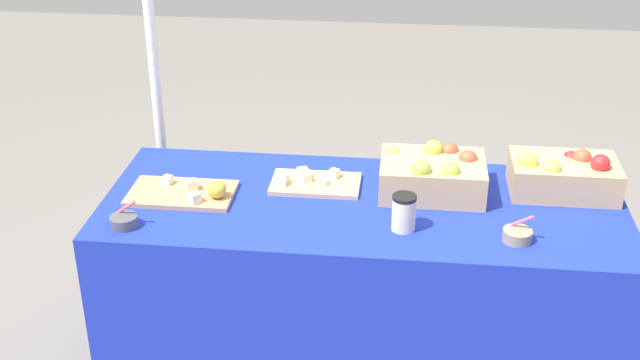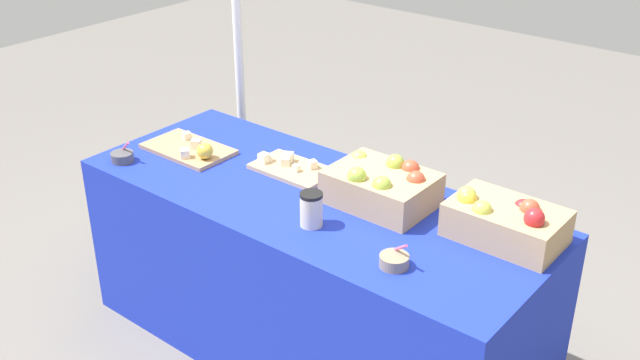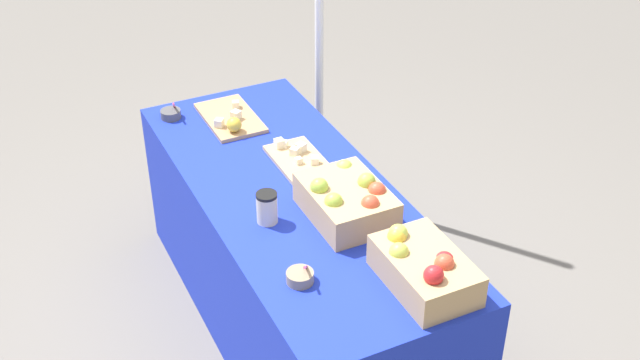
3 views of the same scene
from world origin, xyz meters
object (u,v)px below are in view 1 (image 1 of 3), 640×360
at_px(apple_crate_left, 563,175).
at_px(cutting_board_front, 188,192).
at_px(apple_crate_middle, 433,174).
at_px(cutting_board_back, 313,183).
at_px(coffee_cup, 404,213).
at_px(sample_bowl_mid, 517,235).
at_px(sample_bowl_near, 124,221).
at_px(tent_pole, 151,41).

relative_size(apple_crate_left, cutting_board_front, 1.00).
bearing_deg(apple_crate_middle, cutting_board_front, -170.86).
height_order(cutting_board_front, cutting_board_back, cutting_board_front).
xyz_separation_m(cutting_board_front, coffee_cup, (0.79, -0.15, 0.05)).
distance_m(cutting_board_back, sample_bowl_mid, 0.79).
bearing_deg(coffee_cup, sample_bowl_near, -174.66).
relative_size(cutting_board_front, cutting_board_back, 1.16).
height_order(sample_bowl_mid, tent_pole, tent_pole).
bearing_deg(apple_crate_middle, cutting_board_back, -179.41).
height_order(cutting_board_back, sample_bowl_mid, sample_bowl_mid).
xyz_separation_m(apple_crate_middle, coffee_cup, (-0.10, -0.29, -0.01)).
distance_m(apple_crate_middle, coffee_cup, 0.31).
distance_m(cutting_board_front, coffee_cup, 0.81).
bearing_deg(sample_bowl_mid, apple_crate_left, 62.52).
bearing_deg(tent_pole, sample_bowl_near, -81.83).
xyz_separation_m(cutting_board_back, coffee_cup, (0.34, -0.29, 0.05)).
distance_m(coffee_cup, tent_pole, 1.35).
distance_m(apple_crate_left, sample_bowl_near, 1.59).
height_order(apple_crate_left, tent_pole, tent_pole).
height_order(apple_crate_left, cutting_board_front, apple_crate_left).
distance_m(apple_crate_left, sample_bowl_mid, 0.43).
xyz_separation_m(apple_crate_left, apple_crate_middle, (-0.48, -0.05, 0.00)).
distance_m(apple_crate_left, apple_crate_middle, 0.48).
bearing_deg(cutting_board_back, cutting_board_front, -162.81).
relative_size(apple_crate_left, sample_bowl_mid, 3.84).
height_order(apple_crate_left, apple_crate_middle, apple_crate_left).
xyz_separation_m(apple_crate_left, sample_bowl_mid, (-0.20, -0.38, -0.05)).
distance_m(apple_crate_left, tent_pole, 1.73).
bearing_deg(coffee_cup, cutting_board_back, 139.93).
xyz_separation_m(apple_crate_middle, tent_pole, (-1.17, 0.45, 0.33)).
relative_size(apple_crate_middle, coffee_cup, 2.97).
distance_m(sample_bowl_near, tent_pole, 0.92).
xyz_separation_m(cutting_board_front, tent_pole, (-0.28, 0.59, 0.38)).
bearing_deg(tent_pole, cutting_board_front, -64.72).
height_order(apple_crate_middle, sample_bowl_mid, apple_crate_middle).
bearing_deg(apple_crate_middle, coffee_cup, -108.76).
bearing_deg(coffee_cup, apple_crate_middle, 71.24).
relative_size(cutting_board_back, coffee_cup, 2.60).
distance_m(apple_crate_middle, sample_bowl_near, 1.12).
bearing_deg(cutting_board_back, tent_pole, 148.19).
bearing_deg(tent_pole, apple_crate_middle, -20.91).
relative_size(cutting_board_front, tent_pole, 0.17).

